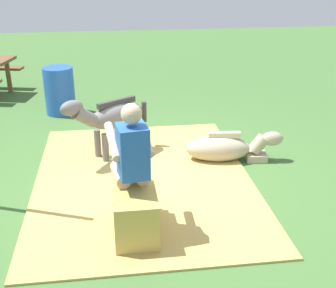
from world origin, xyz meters
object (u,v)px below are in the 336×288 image
object	(u,v)px
pony_lying	(225,148)
water_barrel	(60,91)
person_seated	(131,159)
hay_bale	(135,212)
pony_standing	(112,118)

from	to	relation	value
pony_lying	water_barrel	bearing A→B (deg)	46.13
person_seated	water_barrel	distance (m)	3.91
person_seated	pony_lying	xyz separation A→B (m)	(1.42, -1.36, -0.58)
water_barrel	person_seated	bearing A→B (deg)	-164.22
person_seated	hay_bale	bearing A→B (deg)	-173.89
hay_bale	person_seated	distance (m)	0.55
hay_bale	water_barrel	bearing A→B (deg)	15.39
pony_standing	water_barrel	world-z (taller)	pony_standing
hay_bale	pony_lying	bearing A→B (deg)	-40.17
water_barrel	pony_standing	bearing A→B (deg)	-155.72
pony_standing	pony_lying	world-z (taller)	pony_standing
pony_lying	pony_standing	bearing A→B (deg)	77.30
pony_standing	pony_lying	bearing A→B (deg)	-102.70
pony_lying	person_seated	bearing A→B (deg)	136.33
hay_bale	pony_standing	distance (m)	1.97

